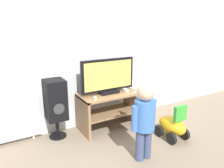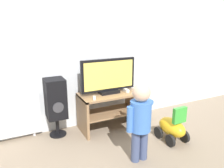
# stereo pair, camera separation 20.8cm
# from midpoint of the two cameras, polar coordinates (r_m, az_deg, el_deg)

# --- Properties ---
(ground_plane) EXTENTS (16.00, 16.00, 0.00)m
(ground_plane) POSITION_cam_midpoint_polar(r_m,az_deg,el_deg) (3.34, 2.96, -12.90)
(ground_plane) COLOR gray
(wall_back) EXTENTS (10.00, 0.06, 2.60)m
(wall_back) POSITION_cam_midpoint_polar(r_m,az_deg,el_deg) (3.45, -1.38, 10.74)
(wall_back) COLOR silver
(wall_back) RESTS_ON ground_plane
(tv_stand) EXTENTS (0.90, 0.48, 0.57)m
(tv_stand) POSITION_cam_midpoint_polar(r_m,az_deg,el_deg) (3.38, 1.04, -5.73)
(tv_stand) COLOR #93704C
(tv_stand) RESTS_ON ground_plane
(television) EXTENTS (0.86, 0.20, 0.52)m
(television) POSITION_cam_midpoint_polar(r_m,az_deg,el_deg) (3.26, 0.90, 1.97)
(television) COLOR black
(television) RESTS_ON tv_stand
(game_console) EXTENTS (0.05, 0.20, 0.04)m
(game_console) POSITION_cam_midpoint_polar(r_m,az_deg,el_deg) (3.43, 5.12, -1.48)
(game_console) COLOR white
(game_console) RESTS_ON tv_stand
(remote_primary) EXTENTS (0.08, 0.13, 0.03)m
(remote_primary) POSITION_cam_midpoint_polar(r_m,az_deg,el_deg) (3.08, -2.70, -3.66)
(remote_primary) COLOR white
(remote_primary) RESTS_ON tv_stand
(child) EXTENTS (0.36, 0.53, 0.96)m
(child) POSITION_cam_midpoint_polar(r_m,az_deg,el_deg) (2.57, 9.70, -8.30)
(child) COLOR #3F4C72
(child) RESTS_ON ground_plane
(speaker_tower) EXTENTS (0.27, 0.31, 0.85)m
(speaker_tower) POSITION_cam_midpoint_polar(r_m,az_deg,el_deg) (3.17, -12.73, -4.05)
(speaker_tower) COLOR black
(speaker_tower) RESTS_ON ground_plane
(ride_on_toy) EXTENTS (0.29, 0.46, 0.53)m
(ride_on_toy) POSITION_cam_midpoint_polar(r_m,az_deg,el_deg) (3.22, 17.29, -10.74)
(ride_on_toy) COLOR gold
(ride_on_toy) RESTS_ON ground_plane
(radiator) EXTENTS (0.72, 0.08, 0.62)m
(radiator) POSITION_cam_midpoint_polar(r_m,az_deg,el_deg) (3.29, -22.81, -8.07)
(radiator) COLOR white
(radiator) RESTS_ON ground_plane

